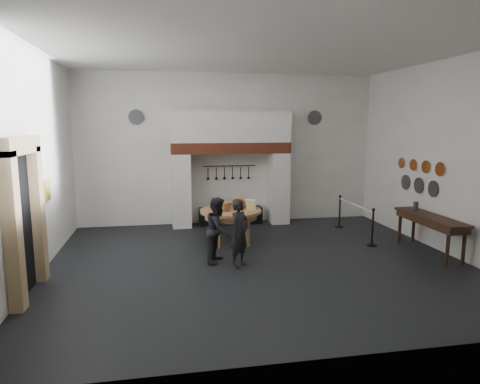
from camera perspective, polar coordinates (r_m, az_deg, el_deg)
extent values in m
cube|color=black|center=(9.56, 2.34, -9.29)|extent=(9.00, 8.00, 0.02)
cube|color=silver|center=(9.19, 2.53, 18.40)|extent=(9.00, 8.00, 0.02)
cube|color=white|center=(13.02, -1.50, 5.73)|extent=(9.00, 0.02, 4.50)
cube|color=white|center=(5.30, 12.09, 0.62)|extent=(9.00, 0.02, 4.50)
cube|color=white|center=(9.21, -26.06, 3.42)|extent=(0.02, 8.00, 4.50)
cube|color=white|center=(11.01, 25.97, 4.21)|extent=(0.02, 8.00, 4.50)
cube|color=silver|center=(12.65, -7.85, 0.20)|extent=(0.55, 0.70, 2.15)
cube|color=silver|center=(13.12, 5.14, 0.56)|extent=(0.55, 0.70, 2.15)
cube|color=#9E442B|center=(12.67, -1.26, 5.91)|extent=(3.50, 0.72, 0.32)
cube|color=silver|center=(12.65, -1.27, 8.67)|extent=(3.50, 0.70, 0.90)
cube|color=black|center=(13.02, -1.28, -3.16)|extent=(1.90, 0.45, 0.50)
cylinder|color=black|center=(12.98, -1.44, 3.51)|extent=(1.60, 0.02, 0.02)
cube|color=black|center=(8.40, -27.19, -4.04)|extent=(0.04, 1.10, 2.50)
cube|color=tan|center=(7.71, -28.05, -4.83)|extent=(0.22, 0.30, 2.60)
cube|color=tan|center=(9.03, -25.41, -2.74)|extent=(0.22, 0.30, 2.60)
cube|color=tan|center=(8.20, -27.29, 5.55)|extent=(0.22, 1.70, 0.30)
cube|color=gold|center=(10.04, -24.32, 0.19)|extent=(0.05, 0.34, 0.44)
cylinder|color=tan|center=(10.77, -1.24, -2.54)|extent=(1.93, 1.93, 0.07)
ellipsoid|color=orange|center=(10.87, -0.29, -1.42)|extent=(0.36, 0.36, 0.31)
cube|color=#FDFB97|center=(10.79, 1.42, -1.69)|extent=(0.22, 0.22, 0.24)
cube|color=#E9CD8B|center=(11.07, 1.00, -1.51)|extent=(0.18, 0.18, 0.20)
cone|color=#A4623C|center=(10.58, -1.91, -1.96)|extent=(0.40, 0.40, 0.22)
ellipsoid|color=#A16B39|center=(11.08, -2.04, -1.70)|extent=(0.31, 0.18, 0.13)
imported|color=black|center=(9.07, -0.06, -5.46)|extent=(0.63, 0.62, 1.47)
imported|color=black|center=(9.40, -2.91, -5.04)|extent=(0.78, 0.86, 1.44)
cube|color=#351F13|center=(10.90, 24.04, -3.05)|extent=(0.55, 2.20, 0.06)
cylinder|color=#4B4A4F|center=(11.36, 22.39, -1.76)|extent=(0.12, 0.12, 0.22)
cylinder|color=#C6662D|center=(11.18, 25.10, 2.78)|extent=(0.03, 0.34, 0.34)
cylinder|color=#C6662D|center=(11.63, 23.53, 3.09)|extent=(0.03, 0.32, 0.32)
cylinder|color=#C6662D|center=(12.08, 22.09, 3.38)|extent=(0.03, 0.30, 0.30)
cylinder|color=#C6662D|center=(12.55, 20.75, 3.65)|extent=(0.03, 0.28, 0.28)
cylinder|color=#4C4C51|center=(11.40, 24.35, 0.40)|extent=(0.03, 0.40, 0.40)
cylinder|color=#4C4C51|center=(11.89, 22.72, 0.83)|extent=(0.03, 0.40, 0.40)
cylinder|color=#4C4C51|center=(12.39, 21.21, 1.23)|extent=(0.03, 0.40, 0.40)
cylinder|color=#4C4C51|center=(12.82, -13.68, 9.68)|extent=(0.44, 0.03, 0.44)
cylinder|color=#4C4C51|center=(13.65, 9.94, 9.74)|extent=(0.44, 0.03, 0.44)
cylinder|color=black|center=(11.13, 17.26, -4.64)|extent=(0.05, 0.05, 0.90)
cylinder|color=black|center=(12.89, 13.15, -2.62)|extent=(0.05, 0.05, 0.90)
cylinder|color=white|center=(11.92, 15.13, -1.68)|extent=(0.04, 2.00, 0.04)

